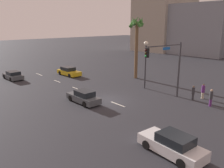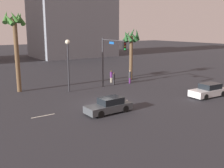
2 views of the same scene
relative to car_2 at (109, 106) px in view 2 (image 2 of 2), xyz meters
The scene contains 13 objects.
ground_plane 2.69m from the car_2, 67.69° to the left, with size 220.00×220.00×0.00m, color #28282D.
lane_stripe_2 5.84m from the car_2, 155.38° to the left, with size 2.09×0.14×0.01m, color silver.
lane_stripe_3 3.80m from the car_2, 40.19° to the left, with size 2.21×0.14×0.01m, color silver.
car_2 is the anchor object (origin of this frame).
car_3 12.50m from the car_2, ahead, with size 4.63×2.07×1.48m.
traffic_signal 10.07m from the car_2, 55.86° to the left, with size 0.72×5.56×6.37m.
streetlamp 10.14m from the car_2, 87.05° to the left, with size 0.56×0.56×6.22m.
pedestrian_0 13.59m from the car_2, 55.04° to the left, with size 0.52×0.52×1.74m.
pedestrian_1 13.38m from the car_2, 43.91° to the left, with size 0.47×0.47×1.85m.
pedestrian_2 12.25m from the car_2, 53.38° to the left, with size 0.46×0.46×1.65m.
palm_tree_0 17.22m from the car_2, 44.93° to the left, with size 2.52×2.62×7.65m.
palm_tree_1 15.02m from the car_2, 109.19° to the left, with size 2.73×2.57×9.62m.
building_0 52.53m from the car_2, 67.52° to the left, with size 20.74×14.44×23.54m, color gray.
Camera 2 is at (-13.59, -21.43, 7.44)m, focal length 42.19 mm.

